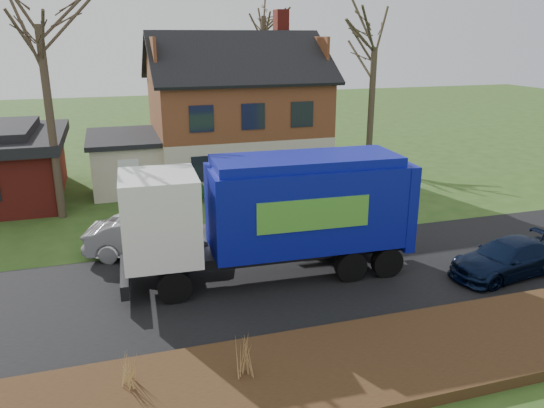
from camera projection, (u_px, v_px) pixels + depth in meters
name	position (u px, v px, depth m)	size (l,w,h in m)	color
ground	(277.00, 281.00, 17.78)	(120.00, 120.00, 0.00)	#2B4B19
road	(277.00, 281.00, 17.78)	(80.00, 7.00, 0.02)	black
mulch_verge	(343.00, 367.00, 12.91)	(80.00, 3.50, 0.30)	#311B10
main_house	(227.00, 107.00, 29.63)	(12.95, 8.95, 9.26)	beige
garbage_truck	(276.00, 209.00, 17.51)	(9.72, 2.95, 4.13)	black
silver_sedan	(151.00, 237.00, 19.57)	(1.63, 4.69, 1.54)	#ABADB3
navy_wagon	(507.00, 258.00, 18.07)	(1.72, 4.24, 1.23)	black
tree_front_east	(376.00, 23.00, 26.91)	(3.75, 3.75, 10.42)	#443B28
grass_clump_west	(130.00, 369.00, 11.94)	(0.30, 0.25, 0.80)	tan
grass_clump_mid	(246.00, 355.00, 12.22)	(0.39, 0.32, 1.09)	#9A7344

